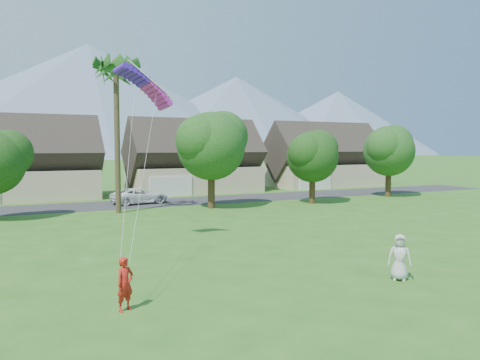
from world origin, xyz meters
TOP-DOWN VIEW (x-y plane):
  - ground at (0.00, 0.00)m, footprint 500.00×500.00m
  - street at (0.00, 34.00)m, footprint 90.00×7.00m
  - kite_flyer at (-6.52, 5.24)m, footprint 0.77×0.68m
  - watcher at (4.19, 3.94)m, footprint 1.07×1.05m
  - parked_car at (1.13, 34.00)m, footprint 5.70×3.33m
  - mountain_ridge at (10.40, 260.00)m, footprint 540.00×240.00m
  - houses_row at (0.49, 42.99)m, footprint 72.75×8.19m
  - tree_row at (-1.14, 27.92)m, footprint 62.27×6.67m
  - fan_palm at (-2.00, 28.50)m, footprint 3.00×3.00m
  - parafoil_kite at (-3.17, 14.97)m, footprint 3.50×1.31m

SIDE VIEW (x-z plane):
  - ground at x=0.00m, z-range 0.00..0.00m
  - street at x=0.00m, z-range 0.00..0.01m
  - parked_car at x=1.13m, z-range 0.00..1.49m
  - kite_flyer at x=-6.52m, z-range 0.00..1.78m
  - watcher at x=4.19m, z-range 0.00..1.87m
  - houses_row at x=0.49m, z-range -0.99..7.87m
  - tree_row at x=-1.14m, z-range 0.66..9.11m
  - parafoil_kite at x=-3.17m, z-range 8.49..8.99m
  - fan_palm at x=-2.00m, z-range 4.90..18.70m
  - mountain_ridge at x=10.40m, z-range -5.93..64.07m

